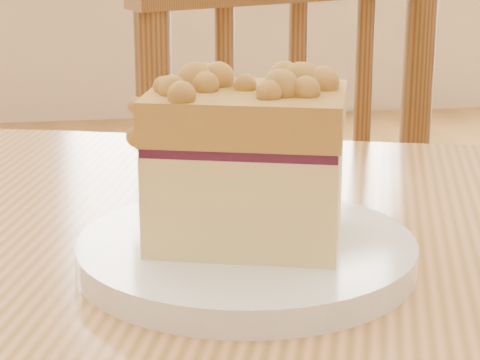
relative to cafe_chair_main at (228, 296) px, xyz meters
The scene contains 3 objects.
cafe_chair_main is the anchor object (origin of this frame).
plate 0.61m from the cafe_chair_main, 96.47° to the right, with size 0.24×0.24×0.02m.
cake_slice 0.64m from the cafe_chair_main, 96.50° to the right, with size 0.15×0.13×0.12m.
Camera 1 is at (-0.35, -0.42, 1.00)m, focal length 70.00 mm.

